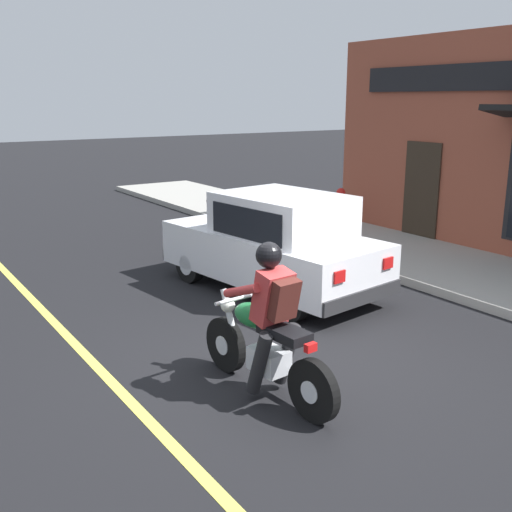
# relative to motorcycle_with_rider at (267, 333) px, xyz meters

# --- Properties ---
(ground_plane) EXTENTS (80.00, 80.00, 0.00)m
(ground_plane) POSITION_rel_motorcycle_with_rider_xyz_m (0.56, 0.42, -0.68)
(ground_plane) COLOR black
(sidewalk_curb) EXTENTS (2.60, 22.00, 0.14)m
(sidewalk_curb) POSITION_rel_motorcycle_with_rider_xyz_m (5.29, 3.42, -0.61)
(sidewalk_curb) COLOR #9E9B93
(sidewalk_curb) RESTS_ON ground
(lane_stripe) EXTENTS (0.12, 19.80, 0.01)m
(lane_stripe) POSITION_rel_motorcycle_with_rider_xyz_m (-1.24, 3.42, -0.67)
(lane_stripe) COLOR #D1C64C
(lane_stripe) RESTS_ON ground
(motorcycle_with_rider) EXTENTS (0.59, 2.02, 1.62)m
(motorcycle_with_rider) POSITION_rel_motorcycle_with_rider_xyz_m (0.00, 0.00, 0.00)
(motorcycle_with_rider) COLOR black
(motorcycle_with_rider) RESTS_ON ground
(car_hatchback) EXTENTS (2.08, 3.95, 1.57)m
(car_hatchback) POSITION_rel_motorcycle_with_rider_xyz_m (2.06, 2.75, 0.09)
(car_hatchback) COLOR black
(car_hatchback) RESTS_ON ground
(fire_hydrant) EXTENTS (0.36, 0.24, 0.88)m
(fire_hydrant) POSITION_rel_motorcycle_with_rider_xyz_m (5.80, 5.39, -0.11)
(fire_hydrant) COLOR red
(fire_hydrant) RESTS_ON sidewalk_curb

